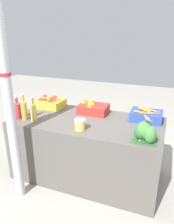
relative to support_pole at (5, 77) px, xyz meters
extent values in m
plane|color=gray|center=(0.57, 0.60, -1.32)|extent=(10.00, 10.00, 0.00)
cube|color=#56514C|center=(0.57, 0.60, -0.95)|extent=(1.72, 0.83, 0.75)
cylinder|color=#B7BABF|center=(0.00, 0.00, 0.00)|extent=(0.10, 0.10, 2.64)
cylinder|color=red|center=(0.00, 0.00, 0.03)|extent=(0.11, 0.11, 0.03)
cube|color=gold|center=(-0.05, 0.84, -0.52)|extent=(0.35, 0.26, 0.11)
sphere|color=red|center=(0.03, 0.81, -0.47)|extent=(0.08, 0.08, 0.08)
sphere|color=red|center=(-0.04, 0.86, -0.47)|extent=(0.07, 0.07, 0.07)
sphere|color=red|center=(-0.01, 0.76, -0.47)|extent=(0.07, 0.07, 0.07)
sphere|color=red|center=(-0.16, 0.77, -0.47)|extent=(0.08, 0.08, 0.08)
sphere|color=red|center=(-0.02, 0.83, -0.47)|extent=(0.07, 0.07, 0.07)
sphere|color=#BC562D|center=(-0.07, 0.92, -0.47)|extent=(0.06, 0.06, 0.06)
sphere|color=#BC562D|center=(0.08, 0.83, -0.47)|extent=(0.07, 0.07, 0.07)
sphere|color=red|center=(-0.04, 0.93, -0.47)|extent=(0.07, 0.07, 0.07)
sphere|color=red|center=(-0.10, 0.78, -0.47)|extent=(0.08, 0.08, 0.08)
sphere|color=red|center=(0.00, 0.82, -0.48)|extent=(0.06, 0.06, 0.06)
sphere|color=red|center=(-0.19, 0.93, -0.47)|extent=(0.06, 0.06, 0.06)
cube|color=red|center=(0.56, 0.84, -0.52)|extent=(0.35, 0.26, 0.11)
sphere|color=orange|center=(0.50, 0.88, -0.47)|extent=(0.08, 0.08, 0.08)
sphere|color=orange|center=(0.53, 0.77, -0.48)|extent=(0.08, 0.08, 0.08)
sphere|color=orange|center=(0.42, 0.87, -0.47)|extent=(0.07, 0.07, 0.07)
sphere|color=orange|center=(0.55, 0.83, -0.47)|extent=(0.07, 0.07, 0.07)
sphere|color=orange|center=(0.52, 0.84, -0.48)|extent=(0.07, 0.07, 0.07)
cube|color=#2847B7|center=(1.20, 0.84, -0.52)|extent=(0.35, 0.26, 0.11)
cone|color=orange|center=(1.21, 0.75, -0.45)|extent=(0.15, 0.03, 0.02)
cone|color=orange|center=(1.20, 0.90, -0.45)|extent=(0.17, 0.06, 0.03)
cone|color=orange|center=(1.14, 0.74, -0.45)|extent=(0.13, 0.04, 0.03)
cone|color=orange|center=(1.20, 0.86, -0.45)|extent=(0.12, 0.03, 0.03)
cone|color=orange|center=(1.26, 0.85, -0.45)|extent=(0.16, 0.03, 0.03)
cone|color=orange|center=(1.28, 0.78, -0.45)|extent=(0.15, 0.05, 0.03)
cone|color=orange|center=(1.28, 0.85, -0.46)|extent=(0.15, 0.06, 0.03)
cone|color=orange|center=(1.23, 0.82, -0.46)|extent=(0.13, 0.07, 0.03)
cone|color=orange|center=(1.16, 0.88, -0.45)|extent=(0.13, 0.03, 0.03)
cone|color=orange|center=(1.19, 0.90, -0.45)|extent=(0.13, 0.06, 0.03)
cube|color=#2D602D|center=(1.24, 0.33, -0.57)|extent=(0.22, 0.18, 0.01)
ellipsoid|color=#427F3D|center=(1.30, 0.28, -0.48)|extent=(0.11, 0.11, 0.17)
cylinder|color=#B2C693|center=(1.30, 0.28, -0.55)|extent=(0.03, 0.03, 0.02)
ellipsoid|color=#387033|center=(1.25, 0.34, -0.46)|extent=(0.13, 0.13, 0.16)
cylinder|color=#B2C693|center=(1.25, 0.34, -0.55)|extent=(0.03, 0.03, 0.02)
ellipsoid|color=#427F3D|center=(1.22, 0.32, -0.47)|extent=(0.11, 0.11, 0.16)
cylinder|color=#B2C693|center=(1.22, 0.32, -0.55)|extent=(0.03, 0.03, 0.02)
ellipsoid|color=#427F3D|center=(1.24, 0.32, -0.46)|extent=(0.14, 0.14, 0.17)
cylinder|color=#B2C693|center=(1.24, 0.32, -0.55)|extent=(0.03, 0.03, 0.02)
ellipsoid|color=#2D602D|center=(1.21, 0.31, -0.48)|extent=(0.13, 0.13, 0.12)
cylinder|color=#B2C693|center=(1.21, 0.31, -0.55)|extent=(0.03, 0.03, 0.02)
cylinder|color=#B2333D|center=(-0.20, 0.35, -0.48)|extent=(0.08, 0.08, 0.18)
cone|color=#B2333D|center=(-0.20, 0.35, -0.38)|extent=(0.08, 0.08, 0.03)
cylinder|color=#B2333D|center=(-0.20, 0.35, -0.34)|extent=(0.03, 0.03, 0.05)
cylinder|color=silver|center=(-0.20, 0.35, -0.31)|extent=(0.04, 0.04, 0.01)
cylinder|color=gold|center=(-0.11, 0.35, -0.47)|extent=(0.07, 0.07, 0.21)
cone|color=gold|center=(-0.11, 0.35, -0.35)|extent=(0.07, 0.07, 0.03)
cylinder|color=gold|center=(-0.11, 0.35, -0.31)|extent=(0.03, 0.03, 0.05)
cylinder|color=gold|center=(-0.11, 0.35, -0.27)|extent=(0.03, 0.03, 0.01)
cylinder|color=gold|center=(0.02, 0.35, -0.48)|extent=(0.07, 0.07, 0.19)
cone|color=gold|center=(0.02, 0.35, -0.37)|extent=(0.07, 0.07, 0.03)
cylinder|color=gold|center=(0.02, 0.35, -0.33)|extent=(0.03, 0.03, 0.05)
cylinder|color=silver|center=(0.02, 0.35, -0.29)|extent=(0.04, 0.04, 0.01)
cylinder|color=#DBBC56|center=(0.59, 0.33, -0.52)|extent=(0.11, 0.11, 0.10)
cylinder|color=white|center=(0.59, 0.33, -0.47)|extent=(0.12, 0.12, 0.01)
cube|color=#4C3D2D|center=(1.26, 0.33, -0.37)|extent=(0.02, 0.02, 0.01)
ellipsoid|color=#7A664C|center=(1.26, 0.33, -0.35)|extent=(0.07, 0.08, 0.04)
sphere|color=#897556|center=(1.23, 0.36, -0.34)|extent=(0.03, 0.03, 0.03)
cone|color=#4C3D28|center=(1.22, 0.37, -0.34)|extent=(0.01, 0.02, 0.01)
cube|color=#7A664C|center=(1.29, 0.28, -0.34)|extent=(0.04, 0.04, 0.01)
camera|label=1|loc=(1.40, -1.56, 0.41)|focal=35.00mm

